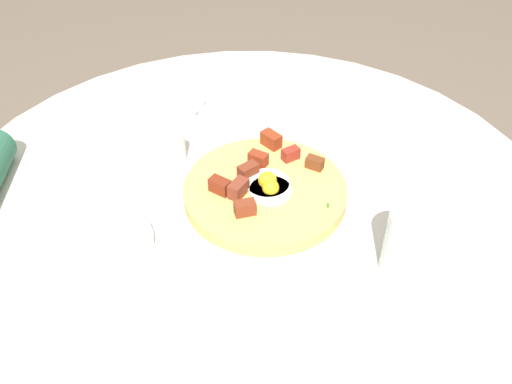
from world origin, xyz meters
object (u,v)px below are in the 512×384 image
object	(u,v)px
bread_plate	(91,247)
dining_table	(248,269)
water_glass	(409,244)
salt_shaker	(177,147)
fork	(156,103)
pizza_plate	(265,200)
breakfast_pizza	(265,190)
knife	(164,94)

from	to	relation	value
bread_plate	dining_table	bearing A→B (deg)	52.69
water_glass	salt_shaker	world-z (taller)	water_glass
fork	salt_shaker	distance (m)	0.18
pizza_plate	salt_shaker	size ratio (longest dim) A/B	5.64
pizza_plate	bread_plate	world-z (taller)	pizza_plate
pizza_plate	fork	size ratio (longest dim) A/B	1.60
bread_plate	water_glass	size ratio (longest dim) A/B	1.74
dining_table	pizza_plate	bearing A→B (deg)	15.38
dining_table	breakfast_pizza	size ratio (longest dim) A/B	3.95
dining_table	salt_shaker	bearing A→B (deg)	165.97
salt_shaker	fork	bearing A→B (deg)	137.82
pizza_plate	knife	size ratio (longest dim) A/B	1.60
bread_plate	water_glass	distance (m)	0.45
breakfast_pizza	salt_shaker	size ratio (longest dim) A/B	5.01
dining_table	water_glass	size ratio (longest dim) A/B	9.69
pizza_plate	knife	bearing A→B (deg)	149.81
pizza_plate	salt_shaker	bearing A→B (deg)	170.32
bread_plate	breakfast_pizza	bearing A→B (deg)	49.28
pizza_plate	bread_plate	distance (m)	0.27
water_glass	pizza_plate	bearing A→B (deg)	171.85
dining_table	breakfast_pizza	xyz separation A→B (m)	(0.03, 0.01, 0.20)
dining_table	water_glass	bearing A→B (deg)	-5.64
knife	fork	bearing A→B (deg)	-90.00
pizza_plate	knife	distance (m)	0.37
bread_plate	knife	xyz separation A→B (m)	(-0.14, 0.39, 0.00)
salt_shaker	knife	bearing A→B (deg)	131.45
water_glass	salt_shaker	bearing A→B (deg)	171.17
pizza_plate	bread_plate	bearing A→B (deg)	-130.99
breakfast_pizza	salt_shaker	bearing A→B (deg)	170.55
breakfast_pizza	bread_plate	xyz separation A→B (m)	(-0.18, -0.21, -0.02)
bread_plate	fork	size ratio (longest dim) A/B	1.01
bread_plate	pizza_plate	bearing A→B (deg)	49.01
breakfast_pizza	knife	world-z (taller)	breakfast_pizza
dining_table	water_glass	distance (m)	0.35
pizza_plate	breakfast_pizza	world-z (taller)	breakfast_pizza
knife	water_glass	bearing A→B (deg)	-29.40
fork	knife	world-z (taller)	same
dining_table	fork	world-z (taller)	fork
dining_table	water_glass	xyz separation A→B (m)	(0.26, -0.03, 0.22)
knife	water_glass	xyz separation A→B (m)	(0.56, -0.22, 0.05)
fork	salt_shaker	size ratio (longest dim) A/B	3.52
fork	knife	bearing A→B (deg)	90.00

